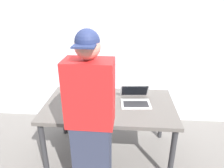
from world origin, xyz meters
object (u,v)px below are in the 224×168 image
beer_bottle_brown (82,83)px  beer_bottle_dark (71,89)px  beer_bottle_green (86,85)px  laptop (135,99)px  person_figure (91,126)px

beer_bottle_brown → beer_bottle_dark: (-0.11, -0.13, -0.02)m
beer_bottle_green → beer_bottle_brown: bearing=132.5°
beer_bottle_brown → beer_bottle_green: size_ratio=1.01×
beer_bottle_green → beer_bottle_dark: size_ratio=1.21×
beer_bottle_brown → beer_bottle_green: 0.11m
laptop → beer_bottle_brown: beer_bottle_brown is taller
laptop → beer_bottle_green: bearing=165.7°
beer_bottle_green → person_figure: (0.20, -0.86, -0.00)m
laptop → beer_bottle_dark: bearing=172.3°
person_figure → beer_bottle_green: bearing=103.3°
beer_bottle_dark → person_figure: person_figure is taller
beer_bottle_green → beer_bottle_dark: beer_bottle_green is taller
person_figure → beer_bottle_dark: bearing=115.4°
beer_bottle_brown → person_figure: person_figure is taller
beer_bottle_brown → beer_bottle_dark: size_ratio=1.22×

